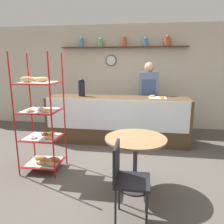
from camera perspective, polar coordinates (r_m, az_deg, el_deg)
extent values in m
plane|color=#4C4742|center=(3.89, -0.96, -13.70)|extent=(14.00, 14.00, 0.00)
cube|color=beige|center=(5.96, 2.99, 9.07)|extent=(10.00, 0.06, 2.70)
cube|color=#4C331E|center=(5.82, 2.93, 16.59)|extent=(3.24, 0.24, 0.02)
cylinder|color=#4C7FB2|center=(6.03, -8.01, 17.37)|extent=(0.13, 0.13, 0.20)
sphere|color=#4C7FB2|center=(6.05, -8.04, 18.52)|extent=(0.07, 0.07, 0.07)
cylinder|color=#669966|center=(5.91, -3.03, 17.38)|extent=(0.15, 0.15, 0.16)
sphere|color=#669966|center=(5.92, -3.04, 18.39)|extent=(0.08, 0.08, 0.08)
cylinder|color=#B24C33|center=(5.82, 3.21, 17.73)|extent=(0.13, 0.13, 0.21)
sphere|color=#B24C33|center=(5.84, 3.23, 18.99)|extent=(0.07, 0.07, 0.07)
cylinder|color=#4C7FB2|center=(5.80, 8.68, 17.42)|extent=(0.13, 0.13, 0.17)
sphere|color=#4C7FB2|center=(5.81, 8.72, 18.47)|extent=(0.07, 0.07, 0.07)
cylinder|color=#B24C33|center=(5.82, 14.27, 17.27)|extent=(0.17, 0.17, 0.19)
sphere|color=#B24C33|center=(5.83, 14.34, 18.49)|extent=(0.09, 0.09, 0.09)
cylinder|color=navy|center=(5.95, -0.24, 13.33)|extent=(0.28, 0.03, 0.28)
cylinder|color=white|center=(5.93, -0.26, 13.33)|extent=(0.24, 0.00, 0.24)
cube|color=#4C3823|center=(4.84, 1.39, -2.00)|extent=(3.08, 0.69, 1.00)
cube|color=silver|center=(4.46, 0.84, -0.90)|extent=(2.95, 0.01, 0.64)
cylinder|color=#B71414|center=(3.54, -24.24, -1.29)|extent=(0.02, 0.02, 1.88)
cylinder|color=#B71414|center=(3.26, -15.50, -1.73)|extent=(0.02, 0.02, 1.88)
cylinder|color=#B71414|center=(3.96, -20.33, 0.46)|extent=(0.02, 0.02, 1.88)
cylinder|color=#B71414|center=(3.72, -12.36, 0.19)|extent=(0.02, 0.02, 1.88)
cube|color=#B71414|center=(3.87, -17.30, -12.46)|extent=(0.56, 0.49, 0.01)
cube|color=silver|center=(3.87, -17.31, -12.30)|extent=(0.50, 0.43, 0.01)
ellipsoid|color=tan|center=(3.65, -15.66, -12.92)|extent=(0.19, 0.12, 0.08)
ellipsoid|color=#B27F47|center=(3.76, -17.96, -12.45)|extent=(0.22, 0.11, 0.06)
ellipsoid|color=#B27F47|center=(3.76, -16.73, -12.16)|extent=(0.21, 0.12, 0.08)
ellipsoid|color=olive|center=(3.78, -14.80, -11.90)|extent=(0.20, 0.09, 0.09)
ellipsoid|color=#B27F47|center=(3.93, -18.19, -11.29)|extent=(0.21, 0.11, 0.07)
cube|color=#B71414|center=(3.71, -17.74, -6.34)|extent=(0.56, 0.49, 0.01)
cube|color=silver|center=(3.71, -17.75, -6.17)|extent=(0.50, 0.43, 0.01)
torus|color=silver|center=(3.65, -19.83, -6.28)|extent=(0.11, 0.11, 0.03)
torus|color=tan|center=(3.55, -15.88, -6.43)|extent=(0.13, 0.13, 0.04)
torus|color=gold|center=(3.74, -15.61, -5.46)|extent=(0.11, 0.11, 0.04)
torus|color=silver|center=(3.57, -15.52, -6.40)|extent=(0.13, 0.13, 0.03)
torus|color=brown|center=(3.76, -17.26, -5.46)|extent=(0.11, 0.11, 0.04)
cube|color=#B71414|center=(3.60, -18.21, 0.24)|extent=(0.56, 0.49, 0.01)
cube|color=silver|center=(3.59, -18.22, 0.43)|extent=(0.50, 0.43, 0.01)
torus|color=#EAB2C1|center=(3.56, -18.13, 0.73)|extent=(0.13, 0.13, 0.04)
torus|color=gold|center=(3.39, -16.75, 0.20)|extent=(0.12, 0.12, 0.03)
torus|color=tan|center=(3.51, -20.56, 0.29)|extent=(0.13, 0.13, 0.03)
cube|color=#B71414|center=(3.53, -18.70, 7.16)|extent=(0.56, 0.49, 0.01)
cube|color=silver|center=(3.53, -18.71, 7.35)|extent=(0.50, 0.43, 0.01)
ellipsoid|color=tan|center=(3.64, -20.00, 8.02)|extent=(0.20, 0.08, 0.07)
ellipsoid|color=tan|center=(3.48, -21.28, 7.92)|extent=(0.23, 0.07, 0.09)
ellipsoid|color=tan|center=(3.47, -17.81, 8.09)|extent=(0.22, 0.12, 0.08)
ellipsoid|color=olive|center=(3.68, -19.08, 8.13)|extent=(0.21, 0.10, 0.07)
cube|color=#282833|center=(5.35, 9.26, -1.21)|extent=(0.27, 0.19, 0.91)
cube|color=slate|center=(5.22, 9.56, 6.89)|extent=(0.45, 0.22, 0.61)
cube|color=#334770|center=(5.12, 9.53, 5.55)|extent=(0.31, 0.01, 0.51)
sphere|color=tan|center=(5.20, 9.73, 11.51)|extent=(0.22, 0.22, 0.22)
cylinder|color=#262628|center=(3.30, 5.90, -18.80)|extent=(0.46, 0.46, 0.02)
cylinder|color=#333338|center=(3.12, 6.05, -13.17)|extent=(0.06, 0.06, 0.70)
cylinder|color=olive|center=(2.98, 6.22, -6.91)|extent=(0.84, 0.84, 0.02)
cylinder|color=black|center=(2.48, 9.05, -24.48)|extent=(0.02, 0.02, 0.47)
cylinder|color=black|center=(2.75, 9.03, -20.41)|extent=(0.02, 0.02, 0.47)
cylinder|color=black|center=(2.49, 0.90, -24.06)|extent=(0.02, 0.02, 0.47)
cylinder|color=black|center=(2.76, 1.87, -20.08)|extent=(0.02, 0.02, 0.47)
cube|color=black|center=(2.48, 5.33, -17.49)|extent=(0.38, 0.38, 0.03)
cube|color=black|center=(2.39, 1.15, -12.84)|extent=(0.03, 0.36, 0.40)
cylinder|color=black|center=(4.94, -7.94, 6.06)|extent=(0.15, 0.15, 0.33)
ellipsoid|color=black|center=(4.93, -8.00, 8.24)|extent=(0.12, 0.12, 0.06)
cube|color=white|center=(4.73, 11.80, 3.64)|extent=(0.36, 0.32, 0.01)
torus|color=brown|center=(4.82, 10.43, 4.13)|extent=(0.11, 0.11, 0.03)
torus|color=gold|center=(4.80, 10.48, 4.13)|extent=(0.12, 0.12, 0.04)
torus|color=gold|center=(4.65, 12.82, 3.72)|extent=(0.11, 0.11, 0.03)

